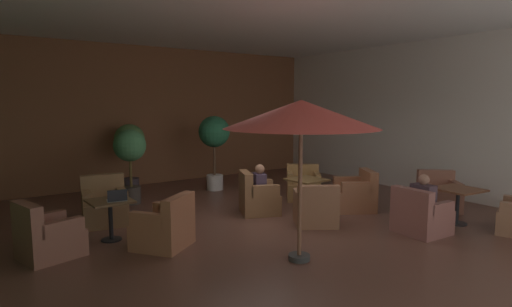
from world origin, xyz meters
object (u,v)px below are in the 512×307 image
object	(u,v)px
armchair_front_right_east	(258,198)
patio_umbrella_tall_red	(301,115)
armchair_mid_center_north	(420,217)
armchair_front_left_north	(105,207)
armchair_front_right_west	(356,195)
armchair_mid_center_south	(438,195)
armchair_front_left_east	(47,237)
potted_tree_left_corner	(214,138)
armchair_front_left_south	(165,228)
cafe_table_front_right	(307,186)
armchair_front_right_north	(303,186)
cafe_table_front_left	(110,209)
iced_drink_cup	(120,196)
potted_tree_mid_right	(130,153)
potted_tree_mid_left	(130,145)
open_laptop	(117,198)
patron_by_window	(260,181)
cafe_table_mid_center	(458,196)
armchair_front_right_south	(316,209)
patron_blue_shirt	(423,195)

from	to	relation	value
armchair_front_right_east	patio_umbrella_tall_red	distance (m)	3.19
armchair_mid_center_north	armchair_front_left_north	bearing A→B (deg)	139.63
armchair_front_right_west	armchair_mid_center_south	distance (m)	1.80
armchair_front_left_east	potted_tree_left_corner	world-z (taller)	potted_tree_left_corner
armchair_front_left_south	armchair_front_right_west	bearing A→B (deg)	-2.01
cafe_table_front_right	armchair_mid_center_south	xyz separation A→B (m)	(2.40, -1.56, -0.23)
armchair_front_left_south	armchair_front_right_north	distance (m)	4.20
cafe_table_front_right	armchair_front_right_east	distance (m)	1.09
armchair_front_right_east	potted_tree_left_corner	bearing A→B (deg)	80.65
cafe_table_front_left	iced_drink_cup	xyz separation A→B (m)	(0.15, -0.06, 0.20)
potted_tree_mid_right	patio_umbrella_tall_red	bearing A→B (deg)	-79.18
armchair_mid_center_south	patio_umbrella_tall_red	bearing A→B (deg)	-173.65
armchair_mid_center_south	potted_tree_mid_left	world-z (taller)	potted_tree_mid_left
potted_tree_left_corner	patio_umbrella_tall_red	bearing A→B (deg)	-105.52
potted_tree_left_corner	open_laptop	size ratio (longest dim) A/B	5.72
patron_by_window	open_laptop	world-z (taller)	patron_by_window
armchair_front_left_north	armchair_front_left_south	bearing A→B (deg)	-76.28
cafe_table_front_right	armchair_front_right_west	size ratio (longest dim) A/B	0.70
armchair_front_right_east	potted_tree_mid_left	bearing A→B (deg)	112.21
potted_tree_mid_left	cafe_table_front_right	bearing A→B (deg)	-58.49
armchair_front_left_south	armchair_mid_center_north	world-z (taller)	armchair_front_left_south
cafe_table_mid_center	potted_tree_left_corner	size ratio (longest dim) A/B	0.42
armchair_front_left_north	patron_by_window	bearing A→B (deg)	-20.01
cafe_table_front_left	iced_drink_cup	distance (m)	0.26
armchair_front_right_north	armchair_front_right_west	distance (m)	1.42
armchair_mid_center_north	patio_umbrella_tall_red	distance (m)	3.15
armchair_mid_center_south	open_laptop	world-z (taller)	open_laptop
armchair_front_left_north	patron_by_window	xyz separation A→B (m)	(2.86, -1.04, 0.36)
armchair_front_right_south	armchair_mid_center_north	world-z (taller)	armchair_mid_center_north
patio_umbrella_tall_red	cafe_table_front_left	bearing A→B (deg)	129.23
armchair_front_left_north	armchair_mid_center_north	xyz separation A→B (m)	(4.41, -3.75, -0.03)
armchair_front_right_south	patio_umbrella_tall_red	distance (m)	2.56
armchair_front_right_south	armchair_front_right_west	bearing A→B (deg)	12.96
armchair_front_left_north	potted_tree_mid_right	bearing A→B (deg)	54.22
armchair_front_left_south	cafe_table_front_left	bearing A→B (deg)	126.60
patio_umbrella_tall_red	potted_tree_left_corner	size ratio (longest dim) A/B	1.19
armchair_front_right_west	patron_by_window	xyz separation A→B (m)	(-1.86, 0.95, 0.37)
armchair_front_left_north	open_laptop	world-z (taller)	armchair_front_left_north
armchair_front_left_east	armchair_front_right_north	xyz separation A→B (m)	(5.62, 0.70, -0.01)
cafe_table_front_left	armchair_front_right_east	distance (m)	2.99
armchair_front_right_north	potted_tree_mid_right	size ratio (longest dim) A/B	0.63
cafe_table_front_right	patron_by_window	world-z (taller)	patron_by_window
armchair_front_left_east	armchair_front_right_east	bearing A→B (deg)	3.72
armchair_front_right_north	cafe_table_mid_center	distance (m)	3.39
armchair_mid_center_south	patron_blue_shirt	world-z (taller)	patron_blue_shirt
armchair_front_left_east	patron_blue_shirt	xyz separation A→B (m)	(5.62, -2.47, 0.38)
armchair_front_right_south	cafe_table_mid_center	size ratio (longest dim) A/B	1.24
armchair_front_left_north	armchair_front_left_south	xyz separation A→B (m)	(0.45, -1.84, -0.03)
potted_tree_mid_right	open_laptop	xyz separation A→B (m)	(-1.02, -2.45, -0.43)
armchair_front_left_north	armchair_mid_center_north	world-z (taller)	armchair_front_left_north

